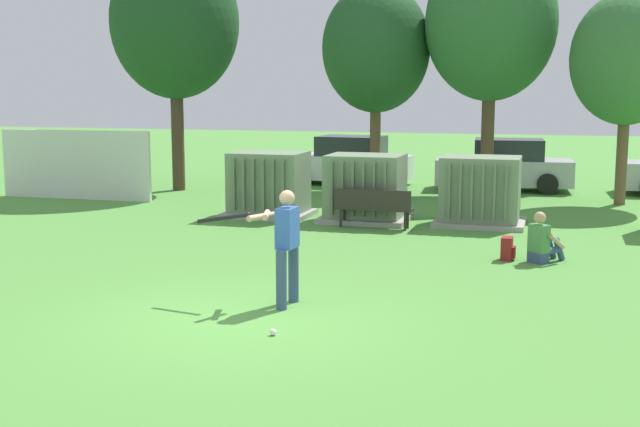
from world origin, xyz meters
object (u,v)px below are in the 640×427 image
transformer_mid_east (480,192)px  sports_ball (273,332)px  parked_car_leftmost (348,162)px  parked_car_left_of_center (505,166)px  transformer_west (269,185)px  park_bench (373,205)px  batter (284,241)px  seated_spectator (543,242)px  backpack (507,249)px  transformer_mid_west (365,189)px

transformer_mid_east → sports_ball: 9.88m
parked_car_leftmost → parked_car_left_of_center: same height
parked_car_leftmost → transformer_west: bearing=-91.7°
park_bench → batter: (0.20, -7.01, 0.44)m
seated_spectator → transformer_mid_east: bearing=111.1°
batter → parked_car_left_of_center: bearing=81.6°
parked_car_leftmost → parked_car_left_of_center: (5.14, -0.16, 0.00)m
backpack → parked_car_left_of_center: (-0.77, 10.91, 0.54)m
transformer_west → parked_car_leftmost: same height
seated_spectator → park_bench: bearing=144.3°
parked_car_left_of_center → seated_spectator: bearing=-82.7°
park_bench → transformer_mid_east: bearing=27.1°
transformer_west → parked_car_leftmost: (0.22, 7.26, -0.04)m
batter → backpack: (3.00, 4.27, -0.76)m
park_bench → sports_ball: size_ratio=20.13×
parked_car_left_of_center → park_bench: bearing=-106.6°
seated_spectator → parked_car_left_of_center: bearing=97.3°
seated_spectator → parked_car_leftmost: bearing=120.6°
transformer_mid_west → transformer_mid_east: bearing=4.3°
sports_ball → backpack: (2.65, 5.76, 0.17)m
batter → parked_car_leftmost: (-2.91, 15.34, -0.22)m
transformer_west → parked_car_left_of_center: bearing=53.0°
transformer_mid_west → parked_car_left_of_center: (2.84, 7.18, -0.04)m
sports_ball → parked_car_left_of_center: parked_car_left_of_center is taller
sports_ball → transformer_west: bearing=110.0°
transformer_mid_east → sports_ball: bearing=-100.3°
transformer_mid_west → seated_spectator: size_ratio=2.18×
transformer_mid_west → parked_car_leftmost: 7.70m
seated_spectator → parked_car_left_of_center: (-1.41, 10.92, 0.38)m
batter → parked_car_left_of_center: 15.34m
park_bench → seated_spectator: seated_spectator is taller
sports_ball → backpack: bearing=65.3°
batter → seated_spectator: 5.63m
batter → sports_ball: 1.79m
transformer_mid_west → sports_ball: size_ratio=23.33×
transformer_mid_east → seated_spectator: transformer_mid_east is taller
transformer_mid_west → transformer_west: bearing=178.2°
transformer_mid_west → seated_spectator: (4.25, -3.73, -0.41)m
seated_spectator → parked_car_left_of_center: parked_car_left_of_center is taller
transformer_mid_west → park_bench: size_ratio=1.16×
transformer_mid_east → seated_spectator: 4.24m
transformer_mid_west → parked_car_left_of_center: same height
backpack → batter: bearing=-125.1°
batter → parked_car_leftmost: bearing=100.7°
transformer_mid_west → sports_ball: (0.96, -9.48, -0.74)m
transformer_mid_east → batter: batter is taller
transformer_mid_west → batter: bearing=-85.6°
park_bench → sports_ball: (0.55, -8.50, -0.49)m
sports_ball → parked_car_left_of_center: bearing=83.6°
park_bench → parked_car_leftmost: (-2.71, 8.33, 0.22)m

